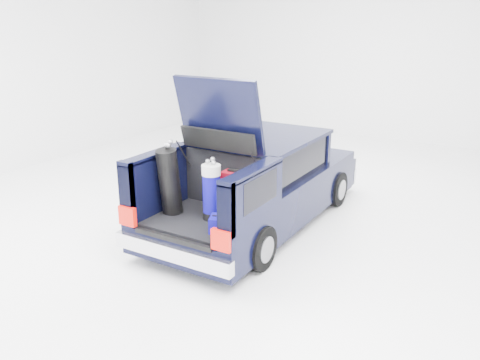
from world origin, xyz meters
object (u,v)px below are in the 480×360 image
Objects in this scene: car at (259,182)px; red_suitcase at (236,193)px; black_golf_bag at (170,181)px; blue_duffel at (226,224)px; blue_golf_bag at (212,191)px.

red_suitcase is at bearing -76.53° from car.
blue_duffel is (1.00, -0.13, -0.37)m from black_golf_bag.
red_suitcase is at bearing 77.51° from blue_golf_bag.
black_golf_bag reaches higher than blue_golf_bag.
blue_golf_bag reaches higher than red_suitcase.
car is 1.85m from blue_duffel.
car is at bearing 111.94° from blue_golf_bag.
black_golf_bag is at bearing 149.81° from blue_duffel.
car is at bearing 82.70° from blue_duffel.
blue_golf_bag is at bearing 123.26° from blue_duffel.
black_golf_bag is at bearing -148.31° from blue_golf_bag.
car reaches higher than black_golf_bag.
red_suitcase is at bearing 30.12° from black_golf_bag.
black_golf_bag is at bearing -151.78° from red_suitcase.
car is at bearing 101.35° from red_suitcase.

